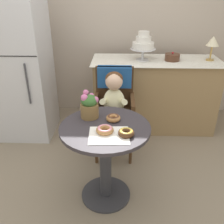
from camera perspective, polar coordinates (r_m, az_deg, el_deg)
The scene contains 15 objects.
ground_plane at distance 2.41m, azimuth -1.38°, elevation -18.26°, with size 8.00×8.00×0.00m, color gray.
back_wall at distance 3.57m, azimuth 0.13°, elevation 21.13°, with size 4.80×0.10×2.70m, color #B2A393.
cafe_table at distance 2.08m, azimuth -1.53°, elevation -8.31°, with size 0.72×0.72×0.72m.
wicker_chair at distance 2.66m, azimuth 0.52°, elevation 3.24°, with size 0.42×0.45×0.95m.
seated_child at distance 2.50m, azimuth 0.43°, elevation 2.61°, with size 0.27×0.32×0.73m.
paper_napkin at distance 1.85m, azimuth -0.69°, elevation -5.33°, with size 0.29×0.25×0.00m, color white.
donut_front at distance 2.04m, azimuth 0.30°, elevation -1.29°, with size 0.12×0.12×0.04m.
donut_mid at distance 1.87m, azimuth -1.63°, elevation -4.03°, with size 0.13×0.13×0.04m.
donut_side at distance 1.84m, azimuth 3.25°, elevation -4.68°, with size 0.12×0.12×0.05m.
flower_vase at distance 2.06m, azimuth -5.16°, elevation 1.52°, with size 0.15×0.15×0.24m.
display_counter at distance 3.28m, azimuth 9.49°, elevation 4.02°, with size 1.56×0.62×0.90m.
tiered_cake_stand at distance 3.07m, azimuth 7.13°, elevation 15.20°, with size 0.30×0.30×0.34m.
round_layer_cake at distance 3.14m, azimuth 13.56°, elevation 12.03°, with size 0.18×0.18×0.11m.
table_lamp at distance 3.24m, azimuth 21.99°, elevation 14.54°, with size 0.15×0.15×0.28m.
refrigerator at distance 3.15m, azimuth -20.12°, elevation 9.45°, with size 0.64×0.63×1.70m.
Camera 1 is at (0.11, -1.70, 1.70)m, focal length 40.16 mm.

